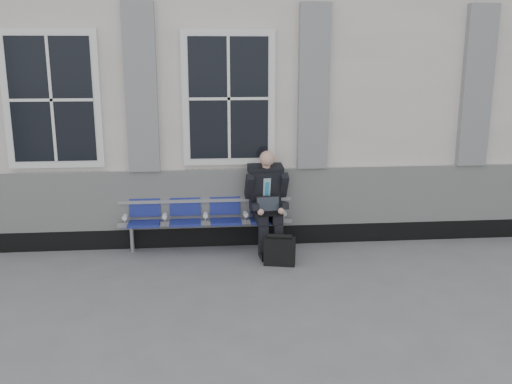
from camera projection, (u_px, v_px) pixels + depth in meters
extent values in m
plane|color=slate|center=(209.00, 282.00, 7.39)|extent=(70.00, 70.00, 0.00)
cube|color=silver|center=(204.00, 98.00, 10.28)|extent=(14.00, 4.00, 4.20)
cube|color=black|center=(207.00, 236.00, 8.77)|extent=(14.00, 0.10, 0.30)
cube|color=silver|center=(207.00, 199.00, 8.62)|extent=(14.00, 0.08, 0.90)
cube|color=gray|center=(141.00, 89.00, 8.13)|extent=(0.45, 0.14, 2.40)
cube|color=gray|center=(314.00, 88.00, 8.36)|extent=(0.45, 0.14, 2.40)
cube|color=gray|center=(477.00, 87.00, 8.59)|extent=(0.45, 0.14, 2.40)
cube|color=white|center=(52.00, 100.00, 8.07)|extent=(1.35, 0.10, 1.95)
cube|color=black|center=(51.00, 100.00, 8.02)|extent=(1.15, 0.02, 1.75)
cube|color=white|center=(229.00, 98.00, 8.30)|extent=(1.35, 0.10, 1.95)
cube|color=black|center=(229.00, 99.00, 8.25)|extent=(1.15, 0.02, 1.75)
cube|color=#9EA0A3|center=(206.00, 223.00, 8.54)|extent=(2.60, 0.07, 0.07)
cube|color=#9EA0A3|center=(205.00, 201.00, 8.59)|extent=(2.60, 0.05, 0.05)
cylinder|color=#9EA0A3|center=(132.00, 239.00, 8.50)|extent=(0.06, 0.06, 0.39)
cylinder|color=#9EA0A3|center=(278.00, 235.00, 8.70)|extent=(0.06, 0.06, 0.39)
cube|color=navy|center=(144.00, 224.00, 8.38)|extent=(0.46, 0.42, 0.07)
cube|color=navy|center=(145.00, 203.00, 8.52)|extent=(0.46, 0.10, 0.40)
cube|color=navy|center=(185.00, 223.00, 8.43)|extent=(0.46, 0.42, 0.07)
cube|color=navy|center=(185.00, 202.00, 8.57)|extent=(0.46, 0.10, 0.40)
cube|color=navy|center=(226.00, 222.00, 8.49)|extent=(0.46, 0.42, 0.07)
cube|color=navy|center=(225.00, 201.00, 8.63)|extent=(0.46, 0.10, 0.40)
cube|color=navy|center=(266.00, 220.00, 8.54)|extent=(0.46, 0.42, 0.07)
cube|color=navy|center=(264.00, 200.00, 8.68)|extent=(0.46, 0.10, 0.40)
cylinder|color=white|center=(125.00, 217.00, 8.36)|extent=(0.07, 0.12, 0.07)
cylinder|color=white|center=(165.00, 216.00, 8.41)|extent=(0.07, 0.12, 0.07)
cylinder|color=white|center=(205.00, 215.00, 8.46)|extent=(0.07, 0.12, 0.07)
cylinder|color=white|center=(246.00, 214.00, 8.52)|extent=(0.07, 0.12, 0.07)
cylinder|color=white|center=(284.00, 213.00, 8.57)|extent=(0.07, 0.12, 0.07)
cube|color=black|center=(264.00, 256.00, 8.22)|extent=(0.14, 0.29, 0.10)
cube|color=black|center=(279.00, 255.00, 8.26)|extent=(0.14, 0.29, 0.10)
cube|color=black|center=(263.00, 241.00, 8.24)|extent=(0.14, 0.15, 0.47)
cube|color=black|center=(278.00, 240.00, 8.27)|extent=(0.14, 0.15, 0.47)
cube|color=black|center=(261.00, 217.00, 8.39)|extent=(0.19, 0.49, 0.15)
cube|color=black|center=(275.00, 216.00, 8.43)|extent=(0.19, 0.49, 0.15)
cube|color=black|center=(265.00, 190.00, 8.53)|extent=(0.48, 0.40, 0.68)
cube|color=#A7CADB|center=(267.00, 190.00, 8.41)|extent=(0.12, 0.11, 0.38)
cube|color=#2B9ECD|center=(267.00, 192.00, 8.40)|extent=(0.05, 0.09, 0.32)
cube|color=black|center=(266.00, 169.00, 8.43)|extent=(0.53, 0.29, 0.15)
cylinder|color=#DBA389|center=(266.00, 165.00, 8.36)|extent=(0.12, 0.12, 0.11)
sphere|color=#DBA389|center=(267.00, 158.00, 8.27)|extent=(0.23, 0.23, 0.23)
cube|color=black|center=(249.00, 187.00, 8.37)|extent=(0.13, 0.31, 0.40)
cube|color=black|center=(283.00, 185.00, 8.45)|extent=(0.13, 0.31, 0.40)
cube|color=black|center=(254.00, 207.00, 8.25)|extent=(0.12, 0.34, 0.15)
cube|color=black|center=(283.00, 205.00, 8.32)|extent=(0.12, 0.34, 0.15)
sphere|color=#DBA389|center=(261.00, 212.00, 8.13)|extent=(0.10, 0.10, 0.10)
sphere|color=#DBA389|center=(281.00, 211.00, 8.18)|extent=(0.10, 0.10, 0.10)
cube|color=black|center=(270.00, 214.00, 8.25)|extent=(0.37, 0.27, 0.02)
cube|color=black|center=(268.00, 204.00, 8.34)|extent=(0.36, 0.12, 0.23)
cube|color=black|center=(268.00, 204.00, 8.33)|extent=(0.33, 0.10, 0.19)
cube|color=black|center=(280.00, 251.00, 7.96)|extent=(0.46, 0.28, 0.39)
cylinder|color=black|center=(280.00, 237.00, 7.91)|extent=(0.35, 0.14, 0.07)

